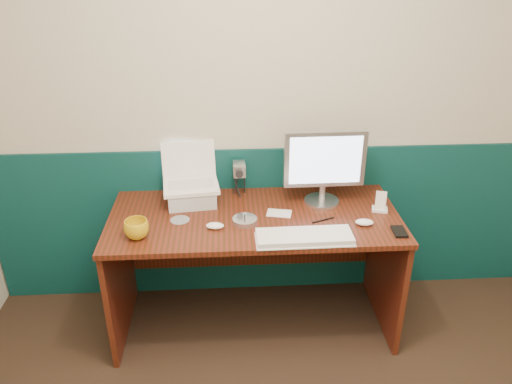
{
  "coord_description": "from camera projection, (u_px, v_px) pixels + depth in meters",
  "views": [
    {
      "loc": [
        -0.27,
        -1.02,
        2.09
      ],
      "look_at": [
        -0.13,
        1.23,
        0.97
      ],
      "focal_mm": 35.0,
      "sensor_mm": 36.0,
      "label": 1
    }
  ],
  "objects": [
    {
      "name": "monitor",
      "position": [
        324.0,
        167.0,
        2.79
      ],
      "size": [
        0.45,
        0.14,
        0.45
      ],
      "primitive_type": null,
      "rotation": [
        0.0,
        0.0,
        0.01
      ],
      "color": "#B9BABF",
      "rests_on": "desk"
    },
    {
      "name": "mug",
      "position": [
        137.0,
        229.0,
        2.52
      ],
      "size": [
        0.16,
        0.16,
        0.1
      ],
      "primitive_type": "imported",
      "rotation": [
        0.0,
        0.0,
        -0.35
      ],
      "color": "gold",
      "rests_on": "desk"
    },
    {
      "name": "keyboard",
      "position": [
        304.0,
        238.0,
        2.52
      ],
      "size": [
        0.49,
        0.17,
        0.03
      ],
      "primitive_type": "cube",
      "rotation": [
        0.0,
        0.0,
        0.01
      ],
      "color": "white",
      "rests_on": "desk"
    },
    {
      "name": "dock",
      "position": [
        380.0,
        209.0,
        2.79
      ],
      "size": [
        0.1,
        0.08,
        0.02
      ],
      "primitive_type": "cube",
      "rotation": [
        0.0,
        0.0,
        -0.26
      ],
      "color": "white",
      "rests_on": "desk"
    },
    {
      "name": "laptop",
      "position": [
        190.0,
        167.0,
        2.79
      ],
      "size": [
        0.34,
        0.27,
        0.26
      ],
      "primitive_type": null,
      "rotation": [
        0.0,
        0.0,
        0.12
      ],
      "color": "white",
      "rests_on": "laptop_riser"
    },
    {
      "name": "mouse_right",
      "position": [
        364.0,
        222.0,
        2.65
      ],
      "size": [
        0.1,
        0.07,
        0.03
      ],
      "primitive_type": "ellipsoid",
      "rotation": [
        0.0,
        0.0,
        -0.13
      ],
      "color": "white",
      "rests_on": "desk"
    },
    {
      "name": "laptop_riser",
      "position": [
        192.0,
        195.0,
        2.87
      ],
      "size": [
        0.29,
        0.26,
        0.09
      ],
      "primitive_type": "cube",
      "rotation": [
        0.0,
        0.0,
        0.12
      ],
      "color": "silver",
      "rests_on": "desk"
    },
    {
      "name": "cd_spindle",
      "position": [
        245.0,
        221.0,
        2.67
      ],
      "size": [
        0.13,
        0.13,
        0.03
      ],
      "primitive_type": "cylinder",
      "color": "#B7BCC8",
      "rests_on": "desk"
    },
    {
      "name": "mouse_left",
      "position": [
        215.0,
        226.0,
        2.62
      ],
      "size": [
        0.1,
        0.07,
        0.03
      ],
      "primitive_type": "ellipsoid",
      "rotation": [
        0.0,
        0.0,
        -0.11
      ],
      "color": "white",
      "rests_on": "desk"
    },
    {
      "name": "camcorder",
      "position": [
        239.0,
        179.0,
        2.93
      ],
      "size": [
        0.1,
        0.14,
        0.21
      ],
      "primitive_type": null,
      "rotation": [
        0.0,
        0.0,
        0.02
      ],
      "color": "#B5B6BB",
      "rests_on": "desk"
    },
    {
      "name": "desk",
      "position": [
        254.0,
        272.0,
        2.91
      ],
      "size": [
        1.6,
        0.7,
        0.75
      ],
      "primitive_type": "cube",
      "color": "#341909",
      "rests_on": "ground"
    },
    {
      "name": "wainscot",
      "position": [
        272.0,
        222.0,
        3.19
      ],
      "size": [
        3.48,
        0.02,
        1.0
      ],
      "primitive_type": "cube",
      "color": "#073032",
      "rests_on": "ground"
    },
    {
      "name": "pen",
      "position": [
        323.0,
        220.0,
        2.7
      ],
      "size": [
        0.13,
        0.06,
        0.01
      ],
      "primitive_type": "cylinder",
      "rotation": [
        0.0,
        1.57,
        0.38
      ],
      "color": "black",
      "rests_on": "desk"
    },
    {
      "name": "music_player",
      "position": [
        381.0,
        200.0,
        2.77
      ],
      "size": [
        0.06,
        0.04,
        0.1
      ],
      "primitive_type": "cube",
      "rotation": [
        -0.17,
        0.0,
        -0.26
      ],
      "color": "white",
      "rests_on": "dock"
    },
    {
      "name": "cd_loose_a",
      "position": [
        180.0,
        220.0,
        2.7
      ],
      "size": [
        0.11,
        0.11,
        0.0
      ],
      "primitive_type": "cylinder",
      "color": "silver",
      "rests_on": "desk"
    },
    {
      "name": "papers",
      "position": [
        279.0,
        213.0,
        2.77
      ],
      "size": [
        0.15,
        0.12,
        0.0
      ],
      "primitive_type": "cube",
      "rotation": [
        0.0,
        0.0,
        -0.22
      ],
      "color": "silver",
      "rests_on": "desk"
    },
    {
      "name": "back_wall",
      "position": [
        274.0,
        108.0,
        2.86
      ],
      "size": [
        3.5,
        0.04,
        2.5
      ],
      "primitive_type": "cube",
      "color": "beige",
      "rests_on": "ground"
    },
    {
      "name": "pda",
      "position": [
        399.0,
        232.0,
        2.58
      ],
      "size": [
        0.07,
        0.12,
        0.01
      ],
      "primitive_type": "cube",
      "rotation": [
        0.0,
        0.0,
        -0.04
      ],
      "color": "black",
      "rests_on": "desk"
    }
  ]
}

